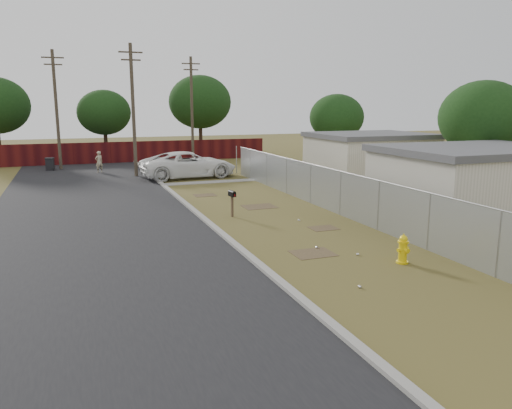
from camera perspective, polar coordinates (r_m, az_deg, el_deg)
name	(u,v)px	position (r m, az deg, el deg)	size (l,w,h in m)	color
ground	(277,220)	(21.78, 2.44, -1.80)	(120.00, 120.00, 0.00)	brown
street	(103,198)	(28.05, -17.05, 0.72)	(15.10, 60.00, 0.12)	black
chainlink_fence	(330,194)	(23.87, 8.41, 1.21)	(0.10, 27.06, 2.02)	#93959B
privacy_fence	(98,153)	(44.76, -17.58, 5.64)	(30.00, 0.12, 1.80)	#4B1010
utility_poles	(130,108)	(40.45, -14.19, 10.65)	(12.60, 8.24, 9.00)	#463C2F
houses	(416,167)	(29.13, 17.87, 4.12)	(9.30, 17.24, 3.10)	beige
horizon_trees	(180,108)	(44.04, -8.70, 10.81)	(33.32, 31.94, 7.78)	#362718
fire_hydrant	(403,250)	(16.50, 16.46, -4.96)	(0.44, 0.45, 0.96)	yellow
mailbox	(232,196)	(22.25, -2.75, 0.98)	(0.25, 0.52, 1.20)	brown
pickup_truck	(189,165)	(34.63, -7.71, 4.54)	(3.00, 6.50, 1.81)	white
pedestrian	(99,162)	(38.68, -17.50, 4.66)	(0.58, 0.38, 1.59)	tan
trash_bin	(50,164)	(41.23, -22.48, 4.30)	(0.70, 0.77, 0.98)	black
scattered_litter	(330,248)	(17.61, 8.40, -4.97)	(1.97, 8.02, 0.07)	silver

